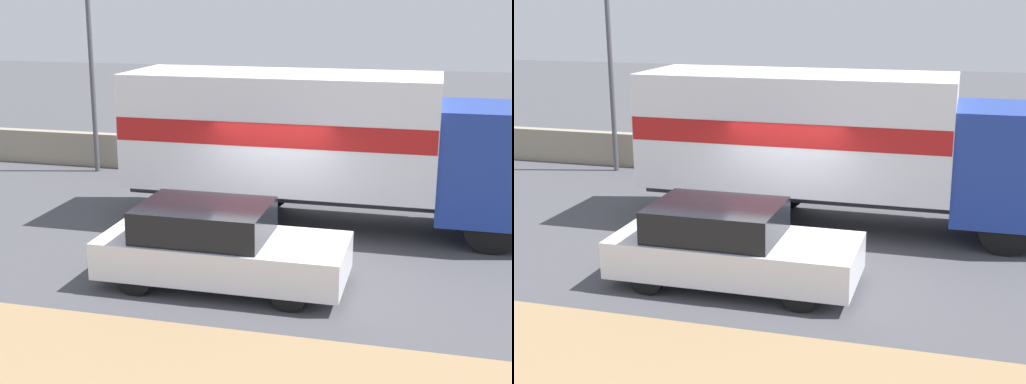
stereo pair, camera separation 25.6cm
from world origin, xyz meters
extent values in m
plane|color=#47474C|center=(0.00, 0.00, 0.00)|extent=(80.00, 80.00, 0.00)
cube|color=gray|center=(0.00, 6.71, 0.50)|extent=(60.00, 0.35, 1.01)
cylinder|color=#4C4C51|center=(-6.45, 6.04, 3.43)|extent=(0.14, 0.14, 6.85)
cube|color=navy|center=(4.49, 2.54, 1.67)|extent=(2.24, 2.39, 2.35)
cube|color=#2D2D33|center=(-0.06, 2.54, 0.78)|extent=(6.86, 1.38, 0.25)
cube|color=white|center=(-0.06, 2.54, 2.16)|extent=(6.86, 2.51, 2.51)
cube|color=red|center=(-0.06, 2.54, 2.25)|extent=(6.83, 2.53, 0.50)
cylinder|color=black|center=(4.49, 3.57, 0.54)|extent=(1.09, 0.28, 1.09)
cylinder|color=black|center=(4.49, 1.52, 0.54)|extent=(1.09, 0.28, 1.09)
cylinder|color=black|center=(-1.95, 3.57, 0.54)|extent=(1.09, 0.28, 1.09)
cylinder|color=black|center=(-1.95, 1.52, 0.54)|extent=(1.09, 0.28, 1.09)
cylinder|color=black|center=(-0.58, 3.57, 0.54)|extent=(1.09, 0.28, 1.09)
cylinder|color=black|center=(-0.58, 1.52, 0.54)|extent=(1.09, 0.28, 1.09)
cube|color=silver|center=(-0.24, -1.40, 0.56)|extent=(4.39, 1.85, 0.67)
cube|color=black|center=(-0.59, -1.40, 1.18)|extent=(2.28, 1.70, 0.58)
cylinder|color=black|center=(1.12, -0.59, 0.30)|extent=(0.61, 0.20, 0.61)
cylinder|color=black|center=(1.12, -2.20, 0.30)|extent=(0.61, 0.20, 0.61)
cylinder|color=black|center=(-1.60, -0.59, 0.30)|extent=(0.61, 0.20, 0.61)
cylinder|color=black|center=(-1.60, -2.20, 0.30)|extent=(0.61, 0.20, 0.61)
camera|label=1|loc=(3.28, -12.85, 4.99)|focal=50.00mm
camera|label=2|loc=(3.53, -12.79, 4.99)|focal=50.00mm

